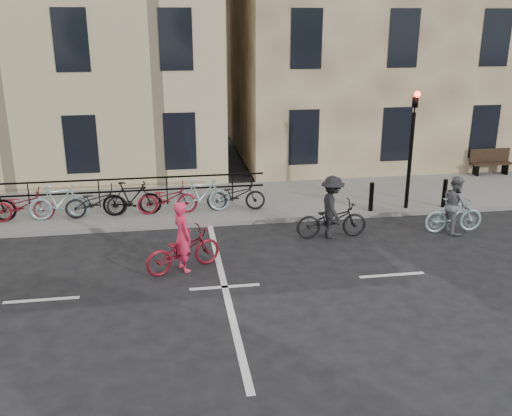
{
  "coord_description": "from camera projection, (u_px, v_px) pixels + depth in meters",
  "views": [
    {
      "loc": [
        -1.16,
        -11.69,
        5.81
      ],
      "look_at": [
        1.08,
        2.26,
        1.1
      ],
      "focal_mm": 40.0,
      "sensor_mm": 36.0,
      "label": 1
    }
  ],
  "objects": [
    {
      "name": "bench",
      "position": [
        490.0,
        161.0,
        21.65
      ],
      "size": [
        1.6,
        0.41,
        0.97
      ],
      "color": "black",
      "rests_on": "sidewalk"
    },
    {
      "name": "cyclist_pink",
      "position": [
        183.0,
        247.0,
        13.69
      ],
      "size": [
        2.05,
        1.43,
        1.73
      ],
      "rotation": [
        0.0,
        0.0,
        2.0
      ],
      "color": "maroon",
      "rests_on": "ground"
    },
    {
      "name": "bollard_east",
      "position": [
        371.0,
        197.0,
        17.51
      ],
      "size": [
        0.14,
        0.14,
        0.9
      ],
      "primitive_type": "cylinder",
      "color": "black",
      "rests_on": "sidewalk"
    },
    {
      "name": "traffic_light",
      "position": [
        412.0,
        135.0,
        17.19
      ],
      "size": [
        0.18,
        0.3,
        3.9
      ],
      "color": "black",
      "rests_on": "sidewalk"
    },
    {
      "name": "building_east",
      "position": [
        398.0,
        10.0,
        24.55
      ],
      "size": [
        14.0,
        10.0,
        12.0
      ],
      "primitive_type": "cube",
      "color": "#897453",
      "rests_on": "sidewalk"
    },
    {
      "name": "parked_bikes",
      "position": [
        96.0,
        201.0,
        16.98
      ],
      "size": [
        10.4,
        1.23,
        1.05
      ],
      "color": "black",
      "rests_on": "sidewalk"
    },
    {
      "name": "bollard_west",
      "position": [
        444.0,
        193.0,
        17.87
      ],
      "size": [
        0.14,
        0.14,
        0.9
      ],
      "primitive_type": "cylinder",
      "color": "black",
      "rests_on": "sidewalk"
    },
    {
      "name": "cyclist_dark",
      "position": [
        332.0,
        214.0,
        15.72
      ],
      "size": [
        1.98,
        1.14,
        1.76
      ],
      "rotation": [
        0.0,
        0.0,
        1.56
      ],
      "color": "black",
      "rests_on": "ground"
    },
    {
      "name": "sidewalk",
      "position": [
        78.0,
        210.0,
        17.96
      ],
      "size": [
        46.0,
        4.0,
        0.15
      ],
      "primitive_type": "cube",
      "color": "slate",
      "rests_on": "ground"
    },
    {
      "name": "cyclist_grey",
      "position": [
        455.0,
        210.0,
        16.1
      ],
      "size": [
        1.71,
        0.81,
        1.65
      ],
      "rotation": [
        0.0,
        0.0,
        1.56
      ],
      "color": "#93BAC1",
      "rests_on": "ground"
    },
    {
      "name": "ground",
      "position": [
        225.0,
        287.0,
        12.97
      ],
      "size": [
        120.0,
        120.0,
        0.0
      ],
      "primitive_type": "plane",
      "color": "black",
      "rests_on": "ground"
    }
  ]
}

